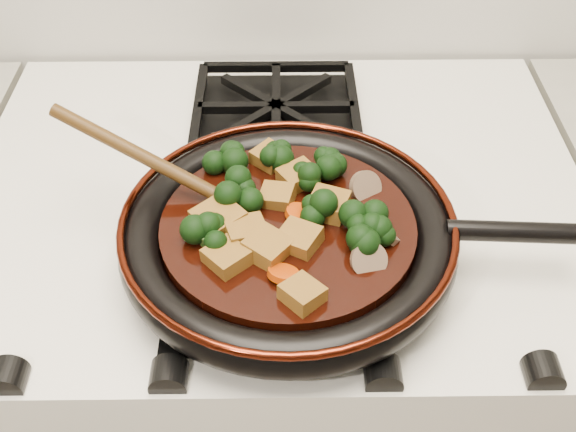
{
  "coord_description": "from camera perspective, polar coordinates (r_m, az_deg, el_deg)",
  "views": [
    {
      "loc": [
        0.01,
        1.02,
        1.47
      ],
      "look_at": [
        0.01,
        1.56,
        0.97
      ],
      "focal_mm": 45.0,
      "sensor_mm": 36.0,
      "label": 1
    }
  ],
  "objects": [
    {
      "name": "stove",
      "position": [
        1.22,
        -0.69,
        -14.02
      ],
      "size": [
        0.76,
        0.6,
        0.9
      ],
      "primitive_type": "cube",
      "color": "white",
      "rests_on": "ground"
    },
    {
      "name": "burner_grate_front",
      "position": [
        0.77,
        -0.95,
        -3.62
      ],
      "size": [
        0.23,
        0.23,
        0.03
      ],
      "primitive_type": null,
      "color": "black",
      "rests_on": "stove"
    },
    {
      "name": "burner_grate_back",
      "position": [
        0.99,
        -0.94,
        8.18
      ],
      "size": [
        0.23,
        0.23,
        0.03
      ],
      "primitive_type": null,
      "color": "black",
      "rests_on": "stove"
    },
    {
      "name": "skillet",
      "position": [
        0.76,
        0.15,
        -1.46
      ],
      "size": [
        0.48,
        0.35,
        0.05
      ],
      "rotation": [
        0.0,
        0.0,
        -0.06
      ],
      "color": "black",
      "rests_on": "burner_grate_front"
    },
    {
      "name": "braising_sauce",
      "position": [
        0.75,
        0.0,
        -1.18
      ],
      "size": [
        0.27,
        0.27,
        0.02
      ],
      "primitive_type": "cylinder",
      "color": "black",
      "rests_on": "skillet"
    },
    {
      "name": "tofu_cube_0",
      "position": [
        0.7,
        -4.88,
        -3.32
      ],
      "size": [
        0.05,
        0.05,
        0.02
      ],
      "primitive_type": "cube",
      "rotation": [
        -0.04,
        -0.01,
        0.73
      ],
      "color": "brown",
      "rests_on": "braising_sauce"
    },
    {
      "name": "tofu_cube_1",
      "position": [
        0.77,
        -0.85,
        1.5
      ],
      "size": [
        0.04,
        0.04,
        0.02
      ],
      "primitive_type": "cube",
      "rotation": [
        -0.1,
        0.09,
        2.88
      ],
      "color": "brown",
      "rests_on": "braising_sauce"
    },
    {
      "name": "tofu_cube_2",
      "position": [
        0.72,
        0.87,
        -1.85
      ],
      "size": [
        0.05,
        0.05,
        0.02
      ],
      "primitive_type": "cube",
      "rotation": [
        -0.06,
        -0.07,
        1.04
      ],
      "color": "brown",
      "rests_on": "braising_sauce"
    },
    {
      "name": "tofu_cube_3",
      "position": [
        0.67,
        1.14,
        -6.21
      ],
      "size": [
        0.05,
        0.05,
        0.02
      ],
      "primitive_type": "cube",
      "rotation": [
        0.07,
        0.04,
        2.32
      ],
      "color": "brown",
      "rests_on": "braising_sauce"
    },
    {
      "name": "tofu_cube_4",
      "position": [
        0.76,
        3.11,
        1.02
      ],
      "size": [
        0.04,
        0.05,
        0.02
      ],
      "primitive_type": "cube",
      "rotation": [
        0.11,
        0.04,
        2.79
      ],
      "color": "brown",
      "rests_on": "braising_sauce"
    },
    {
      "name": "tofu_cube_5",
      "position": [
        0.79,
        0.8,
        3.09
      ],
      "size": [
        0.05,
        0.05,
        0.02
      ],
      "primitive_type": "cube",
      "rotation": [
        -0.0,
        -0.06,
        0.57
      ],
      "color": "brown",
      "rests_on": "braising_sauce"
    },
    {
      "name": "tofu_cube_6",
      "position": [
        0.76,
        3.2,
        0.84
      ],
      "size": [
        0.05,
        0.05,
        0.03
      ],
      "primitive_type": "cube",
      "rotation": [
        0.04,
        0.05,
        1.23
      ],
      "color": "brown",
      "rests_on": "braising_sauce"
    },
    {
      "name": "tofu_cube_7",
      "position": [
        0.73,
        -3.39,
        -1.34
      ],
      "size": [
        0.05,
        0.05,
        0.03
      ],
      "primitive_type": "cube",
      "rotation": [
        0.04,
        0.1,
        0.32
      ],
      "color": "brown",
      "rests_on": "braising_sauce"
    },
    {
      "name": "tofu_cube_8",
      "position": [
        0.74,
        -5.49,
        -0.31
      ],
      "size": [
        0.06,
        0.06,
        0.03
      ],
      "primitive_type": "cube",
      "rotation": [
        0.01,
        -0.07,
        0.7
      ],
      "color": "brown",
      "rests_on": "braising_sauce"
    },
    {
      "name": "tofu_cube_9",
      "position": [
        0.71,
        -1.63,
        -2.57
      ],
      "size": [
        0.06,
        0.05,
        0.03
      ],
      "primitive_type": "cube",
      "rotation": [
        0.07,
        0.04,
        0.91
      ],
      "color": "brown",
      "rests_on": "braising_sauce"
    },
    {
      "name": "tofu_cube_10",
      "position": [
        0.82,
        -1.43,
        4.62
      ],
      "size": [
        0.05,
        0.05,
        0.02
      ],
      "primitive_type": "cube",
      "rotation": [
        -0.03,
        -0.07,
        2.42
      ],
      "color": "brown",
      "rests_on": "braising_sauce"
    },
    {
      "name": "broccoli_floret_0",
      "position": [
        0.81,
        -5.03,
        4.17
      ],
      "size": [
        0.09,
        0.09,
        0.07
      ],
      "primitive_type": null,
      "rotation": [
        0.14,
        0.24,
        1.1
      ],
      "color": "black",
      "rests_on": "braising_sauce"
    },
    {
      "name": "broccoli_floret_1",
      "position": [
        0.81,
        -1.18,
        4.25
      ],
      "size": [
        0.09,
        0.09,
        0.05
      ],
      "primitive_type": null,
      "rotation": [
        0.11,
        0.01,
        0.73
      ],
      "color": "black",
      "rests_on": "braising_sauce"
    },
    {
      "name": "broccoli_floret_2",
      "position": [
        0.73,
        6.02,
        -0.93
      ],
      "size": [
        0.08,
        0.08,
        0.06
      ],
      "primitive_type": null,
      "rotation": [
        -0.11,
        0.04,
        2.02
      ],
      "color": "black",
      "rests_on": "braising_sauce"
    },
    {
      "name": "broccoli_floret_3",
      "position": [
        0.77,
        -3.75,
        1.68
      ],
      "size": [
        0.07,
        0.07,
        0.07
      ],
      "primitive_type": null,
      "rotation": [
        0.19,
        -0.22,
        1.43
      ],
      "color": "black",
      "rests_on": "braising_sauce"
    },
    {
      "name": "broccoli_floret_4",
      "position": [
        0.75,
        2.01,
        0.55
      ],
      "size": [
        0.08,
        0.08,
        0.06
      ],
      "primitive_type": null,
      "rotation": [
        -0.06,
        -0.07,
        0.39
      ],
      "color": "black",
      "rests_on": "braising_sauce"
    },
    {
      "name": "broccoli_floret_5",
      "position": [
        0.79,
        1.28,
        2.99
      ],
      "size": [
        0.09,
        0.08,
        0.07
      ],
      "primitive_type": null,
      "rotation": [
        -0.14,
        -0.22,
        0.68
      ],
      "color": "black",
      "rests_on": "braising_sauce"
    },
    {
      "name": "broccoli_floret_6",
      "position": [
        0.72,
        -6.63,
        -1.5
      ],
      "size": [
        0.08,
        0.09,
        0.07
      ],
      "primitive_type": null,
      "rotation": [
        0.17,
        -0.17,
        0.34
      ],
      "color": "black",
      "rests_on": "braising_sauce"
    },
    {
      "name": "broccoli_floret_7",
      "position": [
        0.8,
        2.74,
        3.64
      ],
      "size": [
        0.08,
        0.08,
        0.06
      ],
      "primitive_type": null,
      "rotation": [
        0.24,
        0.07,
        1.18
      ],
      "color": "black",
      "rests_on": "braising_sauce"
    },
    {
      "name": "broccoli_floret_8",
      "position": [
        0.72,
        6.6,
        -2.11
      ],
      "size": [
        0.08,
        0.08,
        0.05
      ],
      "primitive_type": null,
      "rotation": [
        -0.0,
        -0.04,
        2.07
      ],
      "color": "black",
      "rests_on": "braising_sauce"
    },
    {
      "name": "carrot_coin_0",
      "position": [
        0.75,
        0.9,
        0.15
      ],
      "size": [
        0.03,
        0.03,
        0.02
      ],
      "primitive_type": "cylinder",
      "rotation": [
        0.0,
        0.28,
        0.0
      ],
      "color": "#B33604",
      "rests_on": "braising_sauce"
    },
    {
      "name": "carrot_coin_1",
      "position": [
        0.72,
        -2.64,
        -2.32
      ],
      "size": [
        0.03,
        0.03,
        0.01
      ],
      "primitive_type": "cylinder",
      "rotation": [
        -0.03,
        -0.12,
        0.0
      ],
      "color": "#B33604",
      "rests_on": "braising_sauce"
    },
    {
      "name": "carrot_coin_2",
      "position": [
        0.69,
        -0.38,
        -4.59
      ],
      "size": [
        0.03,
        0.03,
        0.02
      ],
      "primitive_type": "cylinder",
      "rotation": [
        -0.29,
        0.17,
        0.0
      ],
      "color": "#B33604",
      "rests_on": "braising_sauce"
    },
    {
      "name": "carrot_coin_3",
      "position": [
        0.8,
        1.31,
        3.19
      ],
      "size": [
        0.03,
        0.03,
        0.01
      ],
      "primitive_type": "cylinder",
      "rotation": [
        -0.11,
        -0.2,
        0.0
      ],
      "color": "#B33604",
      "rests_on": "braising_sauce"
    },
    {
      "name": "mushroom_slice_0",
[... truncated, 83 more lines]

